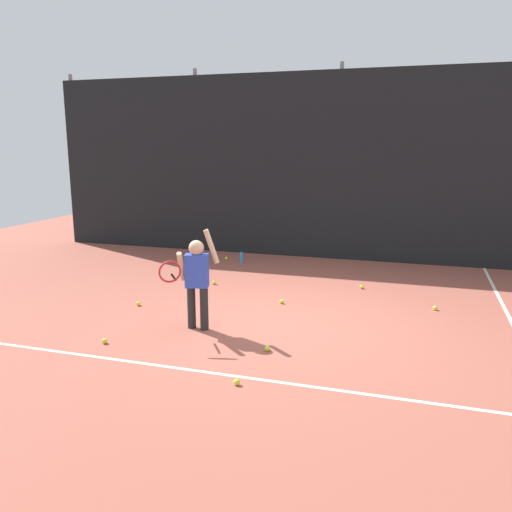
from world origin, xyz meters
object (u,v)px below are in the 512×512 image
(tennis_ball_4, at_px, (362,287))
(tennis_ball_6, at_px, (214,283))
(tennis_player, at_px, (196,276))
(tennis_ball_3, at_px, (282,302))
(water_bottle, at_px, (241,257))
(tennis_ball_0, at_px, (267,349))
(tennis_ball_8, at_px, (105,341))
(tennis_ball_7, at_px, (435,308))
(tennis_ball_1, at_px, (226,258))
(tennis_ball_2, at_px, (237,382))
(tennis_ball_5, at_px, (138,304))

(tennis_ball_4, height_order, tennis_ball_6, same)
(tennis_player, distance_m, tennis_ball_3, 1.78)
(water_bottle, distance_m, tennis_ball_0, 4.78)
(tennis_ball_4, height_order, tennis_ball_8, same)
(tennis_ball_4, xyz_separation_m, tennis_ball_7, (1.17, -0.86, 0.00))
(water_bottle, relative_size, tennis_ball_3, 3.33)
(tennis_ball_6, bearing_deg, tennis_ball_1, 104.37)
(tennis_ball_1, xyz_separation_m, tennis_ball_4, (3.02, -1.45, 0.00))
(tennis_ball_1, distance_m, tennis_ball_7, 4.78)
(tennis_ball_7, bearing_deg, tennis_ball_0, -130.96)
(tennis_ball_2, relative_size, tennis_ball_5, 1.00)
(tennis_ball_1, height_order, tennis_ball_2, same)
(tennis_ball_2, bearing_deg, tennis_ball_1, 111.56)
(tennis_ball_0, xyz_separation_m, tennis_ball_1, (-2.23, 4.56, 0.00))
(tennis_ball_2, distance_m, tennis_ball_8, 2.03)
(tennis_ball_0, xyz_separation_m, tennis_ball_8, (-1.99, -0.37, 0.00))
(tennis_ball_0, height_order, tennis_ball_2, same)
(tennis_player, xyz_separation_m, tennis_ball_7, (3.06, 1.80, -0.69))
(tennis_player, distance_m, tennis_ball_5, 1.60)
(tennis_ball_1, height_order, tennis_ball_6, same)
(tennis_player, height_order, tennis_ball_3, tennis_player)
(tennis_ball_0, height_order, tennis_ball_3, same)
(tennis_ball_0, distance_m, tennis_ball_2, 0.95)
(tennis_ball_5, distance_m, tennis_ball_8, 1.55)
(water_bottle, xyz_separation_m, tennis_ball_6, (0.11, -1.79, -0.08))
(tennis_ball_8, bearing_deg, water_bottle, 88.13)
(tennis_ball_2, height_order, tennis_ball_5, same)
(water_bottle, height_order, tennis_ball_1, water_bottle)
(water_bottle, relative_size, tennis_ball_2, 3.33)
(water_bottle, bearing_deg, tennis_ball_2, -71.58)
(tennis_ball_6, bearing_deg, tennis_ball_5, -113.54)
(tennis_ball_0, relative_size, tennis_ball_1, 1.00)
(water_bottle, bearing_deg, tennis_player, -79.54)
(tennis_ball_6, bearing_deg, tennis_ball_4, 11.16)
(tennis_ball_1, relative_size, tennis_ball_2, 1.00)
(water_bottle, height_order, tennis_ball_7, water_bottle)
(tennis_ball_7, bearing_deg, tennis_ball_5, -165.46)
(tennis_ball_2, bearing_deg, tennis_ball_7, 57.92)
(tennis_ball_0, bearing_deg, tennis_ball_6, 123.51)
(tennis_ball_5, height_order, tennis_ball_6, same)
(tennis_ball_4, height_order, tennis_ball_5, same)
(tennis_player, bearing_deg, tennis_ball_1, 90.79)
(tennis_ball_6, bearing_deg, tennis_ball_2, -64.79)
(tennis_ball_5, relative_size, tennis_ball_7, 1.00)
(tennis_ball_3, relative_size, tennis_ball_6, 1.00)
(tennis_ball_3, height_order, tennis_ball_8, same)
(tennis_ball_2, xyz_separation_m, tennis_ball_8, (-1.94, 0.58, 0.00))
(tennis_ball_0, bearing_deg, tennis_ball_4, 75.85)
(tennis_ball_0, bearing_deg, tennis_player, 157.84)
(tennis_player, bearing_deg, tennis_ball_7, 15.96)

